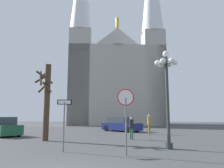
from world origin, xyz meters
TOP-DOWN VIEW (x-y plane):
  - cathedral at (-1.45, 37.00)m, footprint 19.31×15.94m
  - stop_sign at (1.63, 3.68)m, footprint 0.74×0.18m
  - one_way_arrow_sign at (-1.33, 4.39)m, footprint 0.67×0.24m
  - street_lamp at (3.74, 5.75)m, footprint 1.22×1.10m
  - bare_tree at (-4.03, 8.72)m, footprint 1.39×1.49m
  - parked_car_near_navy at (0.56, 18.42)m, footprint 4.64×4.23m
  - parked_car_far_green at (-8.99, 11.76)m, footprint 4.27×3.84m
  - pedestrian_walking at (3.37, 14.71)m, footprint 0.32×0.32m
  - pedestrian_standing at (1.79, 10.20)m, footprint 0.32×0.32m

SIDE VIEW (x-z plane):
  - parked_car_near_navy at x=0.56m, z-range -0.05..1.49m
  - parked_car_far_green at x=-8.99m, z-range -0.06..1.52m
  - pedestrian_standing at x=1.79m, z-range 0.16..1.74m
  - pedestrian_walking at x=3.37m, z-range 0.20..1.98m
  - one_way_arrow_sign at x=-1.33m, z-range 0.33..2.76m
  - stop_sign at x=1.63m, z-range 0.56..3.39m
  - bare_tree at x=-4.03m, z-range 0.21..5.47m
  - street_lamp at x=3.74m, z-range 0.88..6.01m
  - cathedral at x=-1.45m, z-range -8.55..29.62m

